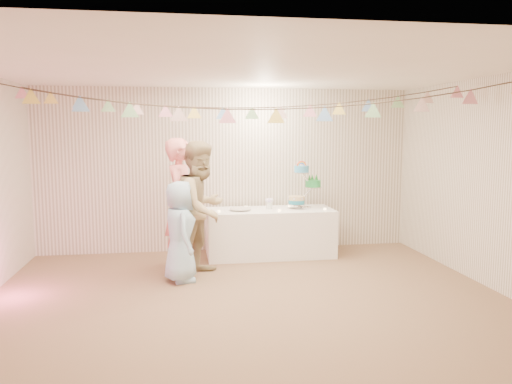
{
  "coord_description": "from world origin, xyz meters",
  "views": [
    {
      "loc": [
        -0.77,
        -5.47,
        1.94
      ],
      "look_at": [
        0.2,
        0.8,
        1.15
      ],
      "focal_mm": 35.0,
      "sensor_mm": 36.0,
      "label": 1
    }
  ],
  "objects": [
    {
      "name": "floor",
      "position": [
        0.0,
        0.0,
        0.0
      ],
      "size": [
        6.0,
        6.0,
        0.0
      ],
      "primitive_type": "plane",
      "color": "brown",
      "rests_on": "ground"
    },
    {
      "name": "ceiling",
      "position": [
        0.0,
        0.0,
        2.6
      ],
      "size": [
        6.0,
        6.0,
        0.0
      ],
      "primitive_type": "plane",
      "color": "white",
      "rests_on": "ground"
    },
    {
      "name": "back_wall",
      "position": [
        0.0,
        2.5,
        1.3
      ],
      "size": [
        6.0,
        6.0,
        0.0
      ],
      "primitive_type": "plane",
      "color": "white",
      "rests_on": "ground"
    },
    {
      "name": "front_wall",
      "position": [
        0.0,
        -2.5,
        1.3
      ],
      "size": [
        6.0,
        6.0,
        0.0
      ],
      "primitive_type": "plane",
      "color": "white",
      "rests_on": "ground"
    },
    {
      "name": "right_wall",
      "position": [
        3.0,
        0.0,
        1.3
      ],
      "size": [
        5.0,
        5.0,
        0.0
      ],
      "primitive_type": "plane",
      "color": "white",
      "rests_on": "ground"
    },
    {
      "name": "table",
      "position": [
        0.6,
        1.98,
        0.36
      ],
      "size": [
        1.94,
        0.78,
        0.73
      ],
      "primitive_type": "cube",
      "color": "white",
      "rests_on": "floor"
    },
    {
      "name": "cake_stand",
      "position": [
        1.15,
        2.03,
        1.09
      ],
      "size": [
        0.61,
        0.36,
        0.69
      ],
      "primitive_type": null,
      "color": "silver",
      "rests_on": "table"
    },
    {
      "name": "cake_bottom",
      "position": [
        1.0,
        1.97,
        0.84
      ],
      "size": [
        0.31,
        0.31,
        0.15
      ],
      "primitive_type": null,
      "color": "teal",
      "rests_on": "cake_stand"
    },
    {
      "name": "cake_middle",
      "position": [
        1.33,
        2.12,
        1.11
      ],
      "size": [
        0.27,
        0.27,
        0.22
      ],
      "primitive_type": null,
      "color": "#1E8D3E",
      "rests_on": "cake_stand"
    },
    {
      "name": "cake_top_tier",
      "position": [
        1.09,
        2.0,
        1.38
      ],
      "size": [
        0.25,
        0.25,
        0.19
      ],
      "primitive_type": null,
      "color": "#3E94C2",
      "rests_on": "cake_stand"
    },
    {
      "name": "platter",
      "position": [
        0.14,
        1.93,
        0.76
      ],
      "size": [
        0.33,
        0.33,
        0.02
      ],
      "primitive_type": "cylinder",
      "color": "white",
      "rests_on": "table"
    },
    {
      "name": "posy",
      "position": [
        0.6,
        2.03,
        0.83
      ],
      "size": [
        0.15,
        0.15,
        0.17
      ],
      "primitive_type": null,
      "color": "white",
      "rests_on": "table"
    },
    {
      "name": "person_adult_a",
      "position": [
        -0.74,
        1.47,
        0.92
      ],
      "size": [
        0.62,
        0.77,
        1.83
      ],
      "primitive_type": "imported",
      "rotation": [
        0.0,
        0.0,
        1.26
      ],
      "color": "#FB8783",
      "rests_on": "floor"
    },
    {
      "name": "person_adult_b",
      "position": [
        -0.48,
        1.12,
        0.9
      ],
      "size": [
        1.07,
        1.11,
        1.8
      ],
      "primitive_type": "imported",
      "rotation": [
        0.0,
        0.0,
        0.92
      ],
      "color": "tan",
      "rests_on": "floor"
    },
    {
      "name": "person_child",
      "position": [
        -0.78,
        0.87,
        0.65
      ],
      "size": [
        0.52,
        0.7,
        1.3
      ],
      "primitive_type": "imported",
      "rotation": [
        0.0,
        0.0,
        1.75
      ],
      "color": "#A4CBE8",
      "rests_on": "floor"
    },
    {
      "name": "bunting_back",
      "position": [
        0.0,
        1.1,
        2.35
      ],
      "size": [
        5.6,
        1.1,
        0.4
      ],
      "primitive_type": null,
      "color": "pink",
      "rests_on": "ceiling"
    },
    {
      "name": "bunting_front",
      "position": [
        0.0,
        -0.2,
        2.32
      ],
      "size": [
        5.6,
        0.9,
        0.36
      ],
      "primitive_type": null,
      "color": "#72A5E5",
      "rests_on": "ceiling"
    },
    {
      "name": "tealight_0",
      "position": [
        -0.2,
        1.83,
        0.74
      ],
      "size": [
        0.04,
        0.04,
        0.03
      ],
      "primitive_type": "cylinder",
      "color": "#FFD88C",
      "rests_on": "table"
    },
    {
      "name": "tealight_1",
      "position": [
        0.25,
        2.16,
        0.74
      ],
      "size": [
        0.04,
        0.04,
        0.03
      ],
      "primitive_type": "cylinder",
      "color": "#FFD88C",
      "rests_on": "table"
    },
    {
      "name": "tealight_2",
      "position": [
        0.7,
        1.76,
        0.74
      ],
      "size": [
        0.04,
        0.04,
        0.03
      ],
      "primitive_type": "cylinder",
      "color": "#FFD88C",
      "rests_on": "table"
    },
    {
      "name": "tealight_3",
      "position": [
        0.95,
        2.2,
        0.74
      ],
      "size": [
        0.04,
        0.04,
        0.03
      ],
      "primitive_type": "cylinder",
      "color": "#FFD88C",
      "rests_on": "table"
    },
    {
      "name": "tealight_4",
      "position": [
        1.42,
        1.8,
        0.74
      ],
      "size": [
        0.04,
        0.04,
        0.03
      ],
      "primitive_type": "cylinder",
      "color": "#FFD88C",
      "rests_on": "table"
    }
  ]
}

